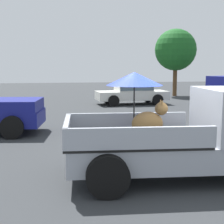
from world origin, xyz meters
TOP-DOWN VIEW (x-y plane):
  - ground_plane at (0.00, 0.00)m, footprint 80.00×80.00m
  - pickup_truck_main at (0.44, -0.02)m, footprint 5.17×2.55m
  - parked_sedan_far at (1.93, 13.50)m, footprint 4.40×2.18m
  - tree_by_lot at (6.45, 18.46)m, footprint 3.18×3.18m

SIDE VIEW (x-z plane):
  - ground_plane at x=0.00m, z-range 0.00..0.00m
  - parked_sedan_far at x=1.93m, z-range 0.08..1.41m
  - pickup_truck_main at x=0.44m, z-range -0.15..2.08m
  - tree_by_lot at x=6.45m, z-range 0.96..6.10m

